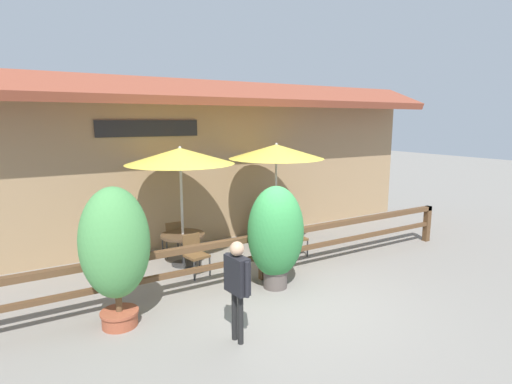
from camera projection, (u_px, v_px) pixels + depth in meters
name	position (u px, v px, depth m)	size (l,w,h in m)	color
ground_plane	(293.00, 298.00, 7.26)	(60.00, 60.00, 0.00)	gray
building_facade	(202.00, 160.00, 10.35)	(14.28, 1.49, 4.23)	#997A56
patio_railing	(263.00, 246.00, 8.02)	(10.40, 0.14, 0.95)	brown
patio_umbrella_near	(180.00, 156.00, 8.52)	(2.34, 2.34, 2.65)	#B7B2A8
dining_table_near	(183.00, 240.00, 8.86)	(0.97, 0.97, 0.71)	#4C3826
chair_near_streetside	(195.00, 253.00, 8.29)	(0.49, 0.49, 0.85)	brown
chair_near_wallside	(173.00, 236.00, 9.45)	(0.44, 0.44, 0.85)	brown
patio_umbrella_middle	(276.00, 152.00, 9.74)	(2.34, 2.34, 2.65)	#B7B2A8
dining_table_middle	(276.00, 226.00, 10.07)	(0.97, 0.97, 0.71)	#4C3826
chair_middle_streetside	(295.00, 236.00, 9.51)	(0.42, 0.42, 0.85)	brown
chair_middle_wallside	(261.00, 223.00, 10.71)	(0.50, 0.50, 0.85)	brown
potted_plant_corner_fern	(115.00, 247.00, 6.06)	(1.05, 0.95, 2.22)	#9E4C33
potted_plant_entrance_palm	(276.00, 234.00, 7.55)	(1.10, 0.99, 1.99)	#564C47
potted_plant_small_flowering	(274.00, 217.00, 11.12)	(0.60, 0.59, 1.02)	#B7AD99
pedestrian	(237.00, 278.00, 5.67)	(0.24, 0.54, 1.52)	black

